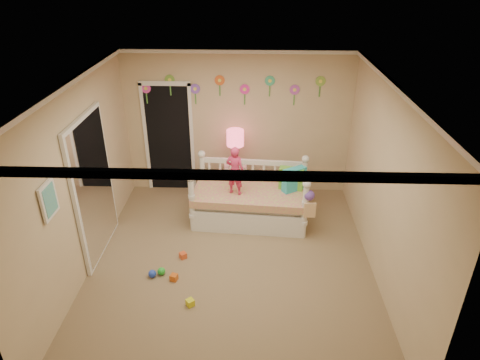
{
  "coord_description": "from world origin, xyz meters",
  "views": [
    {
      "loc": [
        0.29,
        -4.87,
        3.93
      ],
      "look_at": [
        0.1,
        0.6,
        1.05
      ],
      "focal_mm": 31.71,
      "sensor_mm": 36.0,
      "label": 1
    }
  ],
  "objects_px": {
    "nightstand": "(235,181)",
    "table_lamp": "(235,142)",
    "child": "(235,171)",
    "daybed": "(250,192)"
  },
  "relations": [
    {
      "from": "nightstand",
      "to": "table_lamp",
      "type": "xyz_separation_m",
      "value": [
        -0.0,
        -0.0,
        0.77
      ]
    },
    {
      "from": "nightstand",
      "to": "child",
      "type": "bearing_deg",
      "value": -92.33
    },
    {
      "from": "child",
      "to": "nightstand",
      "type": "relative_size",
      "value": 1.23
    },
    {
      "from": "nightstand",
      "to": "table_lamp",
      "type": "distance_m",
      "value": 0.77
    },
    {
      "from": "table_lamp",
      "to": "daybed",
      "type": "bearing_deg",
      "value": -69.0
    },
    {
      "from": "child",
      "to": "nightstand",
      "type": "xyz_separation_m",
      "value": [
        -0.03,
        0.85,
        -0.64
      ]
    },
    {
      "from": "daybed",
      "to": "table_lamp",
      "type": "height_order",
      "value": "table_lamp"
    },
    {
      "from": "daybed",
      "to": "nightstand",
      "type": "xyz_separation_m",
      "value": [
        -0.28,
        0.72,
        -0.18
      ]
    },
    {
      "from": "daybed",
      "to": "nightstand",
      "type": "bearing_deg",
      "value": 115.52
    },
    {
      "from": "child",
      "to": "nightstand",
      "type": "distance_m",
      "value": 1.07
    }
  ]
}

